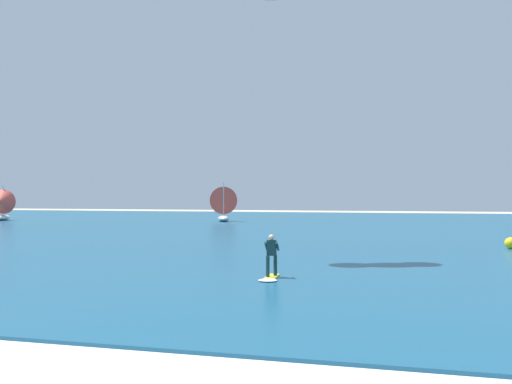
% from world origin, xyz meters
% --- Properties ---
extents(ocean, '(160.00, 90.00, 0.10)m').
position_xyz_m(ocean, '(0.00, 50.40, 0.05)').
color(ocean, navy).
rests_on(ocean, ground).
extents(shoreline_foam, '(72.78, 2.80, 0.01)m').
position_xyz_m(shoreline_foam, '(-0.76, 5.52, 0.01)').
color(shoreline_foam, white).
rests_on(shoreline_foam, ground).
extents(kitesurfer, '(0.74, 1.98, 1.67)m').
position_xyz_m(kitesurfer, '(1.62, 15.12, 0.70)').
color(kitesurfer, yellow).
rests_on(kitesurfer, ocean).
extents(sailboat_heeled_over, '(3.49, 3.94, 4.43)m').
position_xyz_m(sailboat_heeled_over, '(-41.83, 52.85, 2.13)').
color(sailboat_heeled_over, white).
rests_on(sailboat_heeled_over, ocean).
extents(sailboat_anchored_offshore, '(3.79, 4.26, 4.79)m').
position_xyz_m(sailboat_anchored_offshore, '(-13.98, 58.27, 2.29)').
color(sailboat_anchored_offshore, silver).
rests_on(sailboat_anchored_offshore, ocean).
extents(marker_buoy, '(0.68, 0.68, 0.68)m').
position_xyz_m(marker_buoy, '(13.07, 29.67, 0.44)').
color(marker_buoy, yellow).
rests_on(marker_buoy, ocean).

